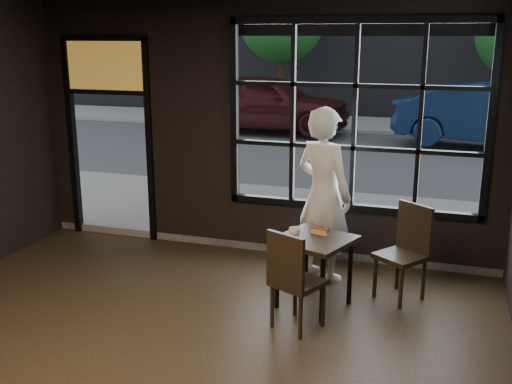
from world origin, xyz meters
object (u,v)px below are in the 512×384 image
(cafe_table, at_px, (314,272))
(navy_car, at_px, (494,115))
(man, at_px, (324,195))
(chair_near, at_px, (298,279))

(cafe_table, bearing_deg, navy_car, 97.24)
(cafe_table, height_order, navy_car, navy_car)
(man, xyz_separation_m, navy_car, (2.31, 9.05, -0.14))
(chair_near, distance_m, man, 1.38)
(man, bearing_deg, cafe_table, 123.83)
(cafe_table, relative_size, navy_car, 0.16)
(chair_near, relative_size, man, 0.50)
(navy_car, bearing_deg, cafe_table, 177.55)
(chair_near, bearing_deg, man, -63.40)
(man, relative_size, navy_car, 0.43)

